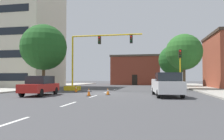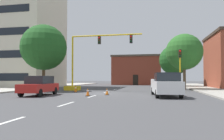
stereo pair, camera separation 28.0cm
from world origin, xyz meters
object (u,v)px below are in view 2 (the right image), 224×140
tree_right_far (174,60)px  traffic_cone_roadside_b (76,89)px  sedan_red_near_left (39,85)px  traffic_cone_roadside_c (88,92)px  traffic_signal_gantry (82,72)px  pickup_truck_white (166,85)px  tree_left_near (44,47)px  traffic_light_pole_right (180,61)px  tree_right_mid (184,52)px  traffic_cone_roadside_a (107,91)px

tree_right_far → traffic_cone_roadside_b: (-11.96, -17.34, -4.35)m
sedan_red_near_left → traffic_cone_roadside_c: 4.52m
traffic_signal_gantry → pickup_truck_white: (9.70, -6.79, -1.30)m
sedan_red_near_left → tree_left_near: bearing=115.6°
traffic_light_pole_right → traffic_cone_roadside_b: size_ratio=6.58×
tree_right_mid → pickup_truck_white: (-2.99, -10.85, -3.99)m
tree_right_mid → tree_left_near: 17.92m
sedan_red_near_left → tree_right_far: bearing=58.0°
tree_right_far → pickup_truck_white: (-2.66, -20.87, -3.73)m
pickup_truck_white → traffic_cone_roadside_b: pickup_truck_white is taller
sedan_red_near_left → traffic_cone_roadside_b: bearing=69.3°
traffic_signal_gantry → tree_right_far: bearing=48.7°
tree_right_mid → traffic_cone_roadside_a: size_ratio=11.39×
tree_left_near → tree_right_far: 22.86m
traffic_signal_gantry → sedan_red_near_left: traffic_signal_gantry is taller
traffic_cone_roadside_a → traffic_cone_roadside_c: traffic_cone_roadside_c is taller
traffic_signal_gantry → traffic_cone_roadside_c: size_ratio=13.62×
pickup_truck_white → traffic_cone_roadside_c: size_ratio=7.92×
tree_left_near → sedan_red_near_left: tree_left_near is taller
pickup_truck_white → traffic_cone_roadside_a: 5.26m
tree_right_far → traffic_cone_roadside_a: (-7.84, -20.27, -4.39)m
tree_left_near → traffic_cone_roadside_c: (7.48, -6.16, -4.89)m
traffic_light_pole_right → pickup_truck_white: (-1.99, -6.77, -2.55)m
sedan_red_near_left → traffic_cone_roadside_c: size_ratio=6.52×
traffic_cone_roadside_a → traffic_cone_roadside_c: size_ratio=0.92×
traffic_cone_roadside_a → traffic_light_pole_right: bearing=40.7°
tree_right_far → traffic_light_pole_right: bearing=-92.7°
traffic_light_pole_right → traffic_signal_gantry: bearing=179.9°
traffic_light_pole_right → traffic_cone_roadside_c: (-8.53, -7.69, -3.18)m
tree_right_far → traffic_cone_roadside_c: 24.04m
tree_right_mid → traffic_cone_roadside_b: size_ratio=10.08×
traffic_cone_roadside_a → traffic_cone_roadside_b: (-4.13, 2.93, 0.04)m
traffic_light_pole_right → sedan_red_near_left: traffic_light_pole_right is taller
tree_right_far → traffic_cone_roadside_b: 21.51m
tree_right_far → traffic_cone_roadside_a: tree_right_far is taller
tree_right_mid → sedan_red_near_left: (-14.02, -11.86, -4.08)m
tree_right_far → pickup_truck_white: tree_right_far is taller
tree_right_far → traffic_cone_roadside_b: size_ratio=10.08×
tree_right_mid → sedan_red_near_left: size_ratio=1.61×
tree_right_far → traffic_cone_roadside_b: bearing=-124.6°
traffic_light_pole_right → traffic_cone_roadside_c: bearing=-138.0°
sedan_red_near_left → traffic_cone_roadside_c: sedan_red_near_left is taller
tree_left_near → pickup_truck_white: (14.02, -5.25, -4.26)m
tree_right_far → pickup_truck_white: 21.37m
tree_right_far → traffic_cone_roadside_a: bearing=-111.1°
traffic_light_pole_right → traffic_cone_roadside_a: (-7.17, -6.17, -3.21)m
traffic_cone_roadside_b → tree_right_far: bearing=55.4°
traffic_signal_gantry → tree_right_mid: tree_right_mid is taller
pickup_truck_white → traffic_cone_roadside_c: 6.63m
traffic_signal_gantry → tree_left_near: bearing=-160.4°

